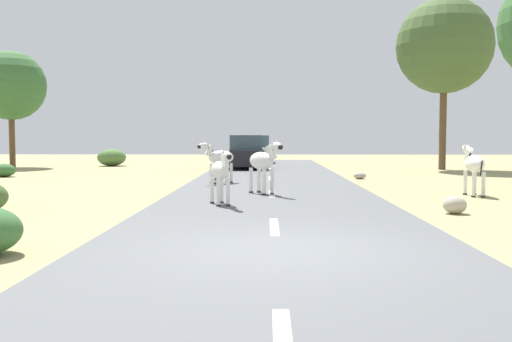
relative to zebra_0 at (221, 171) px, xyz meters
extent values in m
plane|color=#998E60|center=(1.38, -5.31, -0.88)|extent=(90.00, 90.00, 0.00)
cube|color=#56595B|center=(1.27, -5.31, -0.85)|extent=(6.00, 64.00, 0.05)
cube|color=silver|center=(1.27, -3.31, -0.82)|extent=(0.16, 2.00, 0.01)
cube|color=silver|center=(1.27, 2.69, -0.82)|extent=(0.16, 2.00, 0.01)
cube|color=silver|center=(1.27, 8.69, -0.82)|extent=(0.16, 2.00, 0.01)
cube|color=silver|center=(1.27, 14.69, -0.82)|extent=(0.16, 2.00, 0.01)
cube|color=silver|center=(1.27, 20.69, -0.82)|extent=(0.16, 2.00, 0.01)
ellipsoid|color=silver|center=(-0.03, 0.08, 0.02)|extent=(0.68, 1.03, 0.45)
cylinder|color=silver|center=(-0.04, -0.26, -0.50)|extent=(0.12, 0.12, 0.65)
cylinder|color=#28231E|center=(-0.04, -0.26, -0.81)|extent=(0.14, 0.14, 0.04)
cylinder|color=silver|center=(0.19, -0.18, -0.50)|extent=(0.12, 0.12, 0.65)
cylinder|color=#28231E|center=(0.19, -0.18, -0.81)|extent=(0.14, 0.14, 0.04)
cylinder|color=silver|center=(-0.25, 0.33, -0.50)|extent=(0.12, 0.12, 0.65)
cylinder|color=#28231E|center=(-0.25, 0.33, -0.81)|extent=(0.14, 0.14, 0.04)
cylinder|color=silver|center=(-0.02, 0.41, -0.50)|extent=(0.12, 0.12, 0.65)
cylinder|color=#28231E|center=(-0.02, 0.41, -0.81)|extent=(0.14, 0.14, 0.04)
cylinder|color=silver|center=(0.13, -0.36, 0.25)|extent=(0.28, 0.38, 0.39)
cube|color=black|center=(0.13, -0.36, 0.33)|extent=(0.14, 0.31, 0.27)
ellipsoid|color=silver|center=(0.20, -0.57, 0.39)|extent=(0.30, 0.45, 0.21)
ellipsoid|color=black|center=(0.26, -0.73, 0.38)|extent=(0.16, 0.18, 0.13)
cone|color=silver|center=(0.11, -0.49, 0.50)|extent=(0.10, 0.10, 0.12)
cone|color=silver|center=(0.22, -0.45, 0.50)|extent=(0.10, 0.10, 0.12)
cylinder|color=black|center=(-0.19, 0.53, -0.07)|extent=(0.08, 0.14, 0.39)
ellipsoid|color=silver|center=(0.97, 2.72, 0.14)|extent=(0.97, 1.16, 0.52)
cylinder|color=silver|center=(1.05, 2.34, -0.45)|extent=(0.15, 0.15, 0.75)
cylinder|color=#28231E|center=(1.05, 2.34, -0.80)|extent=(0.17, 0.17, 0.05)
cylinder|color=silver|center=(1.28, 2.50, -0.45)|extent=(0.15, 0.15, 0.75)
cylinder|color=#28231E|center=(1.28, 2.50, -0.80)|extent=(0.17, 0.17, 0.05)
cylinder|color=silver|center=(0.65, 2.95, -0.45)|extent=(0.15, 0.15, 0.75)
cylinder|color=#28231E|center=(0.65, 2.95, -0.80)|extent=(0.17, 0.17, 0.05)
cylinder|color=silver|center=(0.89, 3.10, -0.45)|extent=(0.15, 0.15, 0.75)
cylinder|color=#28231E|center=(0.89, 3.10, -0.80)|extent=(0.17, 0.17, 0.05)
cylinder|color=silver|center=(1.25, 2.28, 0.41)|extent=(0.38, 0.44, 0.44)
cube|color=black|center=(1.25, 2.28, 0.50)|extent=(0.23, 0.33, 0.30)
ellipsoid|color=silver|center=(1.39, 2.06, 0.57)|extent=(0.43, 0.51, 0.24)
ellipsoid|color=black|center=(1.50, 1.90, 0.55)|extent=(0.21, 0.22, 0.14)
cone|color=silver|center=(1.27, 2.13, 0.69)|extent=(0.12, 0.12, 0.14)
cone|color=silver|center=(1.39, 2.20, 0.69)|extent=(0.12, 0.12, 0.14)
cylinder|color=black|center=(0.67, 3.18, 0.04)|extent=(0.12, 0.15, 0.44)
ellipsoid|color=silver|center=(-0.52, 6.46, 0.10)|extent=(1.07, 1.00, 0.50)
cylinder|color=silver|center=(-0.87, 6.34, -0.47)|extent=(0.15, 0.15, 0.72)
cylinder|color=#28231E|center=(-0.87, 6.34, -0.80)|extent=(0.17, 0.17, 0.05)
cylinder|color=silver|center=(-0.70, 6.14, -0.47)|extent=(0.15, 0.15, 0.72)
cylinder|color=#28231E|center=(-0.70, 6.14, -0.80)|extent=(0.17, 0.17, 0.05)
cylinder|color=silver|center=(-0.34, 6.78, -0.47)|extent=(0.15, 0.15, 0.72)
cylinder|color=#28231E|center=(-0.34, 6.78, -0.80)|extent=(0.17, 0.17, 0.05)
cylinder|color=silver|center=(-0.17, 6.58, -0.47)|extent=(0.15, 0.15, 0.72)
cylinder|color=#28231E|center=(-0.17, 6.58, -0.80)|extent=(0.17, 0.17, 0.05)
cylinder|color=silver|center=(-0.90, 6.14, 0.35)|extent=(0.41, 0.39, 0.42)
cube|color=black|center=(-0.90, 6.14, 0.44)|extent=(0.29, 0.25, 0.29)
ellipsoid|color=silver|center=(-1.09, 5.98, 0.51)|extent=(0.47, 0.44, 0.23)
ellipsoid|color=black|center=(-1.23, 5.86, 0.49)|extent=(0.21, 0.21, 0.14)
cone|color=silver|center=(-1.05, 6.10, 0.62)|extent=(0.12, 0.12, 0.13)
cone|color=silver|center=(-0.96, 6.00, 0.62)|extent=(0.12, 0.12, 0.13)
cylinder|color=black|center=(-0.12, 6.80, 0.00)|extent=(0.14, 0.12, 0.42)
ellipsoid|color=silver|center=(7.14, 2.68, 0.06)|extent=(0.43, 1.07, 0.50)
cylinder|color=silver|center=(7.27, 3.03, -0.51)|extent=(0.11, 0.11, 0.73)
cylinder|color=#28231E|center=(7.27, 3.03, -0.85)|extent=(0.12, 0.12, 0.05)
cylinder|color=silver|center=(7.00, 3.03, -0.51)|extent=(0.11, 0.11, 0.73)
cylinder|color=#28231E|center=(7.00, 3.03, -0.85)|extent=(0.12, 0.12, 0.05)
cylinder|color=silver|center=(7.27, 2.33, -0.51)|extent=(0.11, 0.11, 0.73)
cylinder|color=#28231E|center=(7.27, 2.33, -0.85)|extent=(0.12, 0.12, 0.05)
cylinder|color=silver|center=(7.00, 2.33, -0.51)|extent=(0.11, 0.11, 0.73)
cylinder|color=#28231E|center=(7.00, 2.33, -0.85)|extent=(0.12, 0.12, 0.05)
cylinder|color=silver|center=(7.14, 3.19, 0.32)|extent=(0.20, 0.38, 0.43)
cube|color=black|center=(7.14, 3.19, 0.41)|extent=(0.04, 0.35, 0.29)
ellipsoid|color=silver|center=(7.14, 3.44, 0.48)|extent=(0.20, 0.47, 0.23)
ellipsoid|color=black|center=(7.14, 3.63, 0.46)|extent=(0.14, 0.16, 0.14)
cone|color=silver|center=(7.21, 3.32, 0.60)|extent=(0.09, 0.09, 0.14)
cone|color=silver|center=(7.07, 3.32, 0.60)|extent=(0.09, 0.09, 0.14)
cylinder|color=black|center=(7.13, 2.15, -0.03)|extent=(0.04, 0.15, 0.43)
cube|color=white|center=(0.41, 22.44, -0.25)|extent=(1.82, 4.21, 0.80)
cube|color=#334751|center=(0.41, 22.64, 0.53)|extent=(1.65, 2.21, 0.76)
cube|color=black|center=(0.42, 20.28, -0.52)|extent=(1.71, 0.17, 0.24)
cylinder|color=black|center=(-0.48, 21.09, -0.49)|extent=(0.22, 0.68, 0.68)
cylinder|color=black|center=(1.32, 21.09, -0.49)|extent=(0.22, 0.68, 0.68)
cylinder|color=black|center=(-0.49, 23.79, -0.49)|extent=(0.22, 0.68, 0.68)
cylinder|color=black|center=(1.31, 23.79, -0.49)|extent=(0.22, 0.68, 0.68)
cube|color=black|center=(0.00, 15.81, -0.25)|extent=(1.99, 4.28, 0.80)
cube|color=#334751|center=(0.01, 15.61, 0.53)|extent=(1.74, 2.27, 0.76)
cube|color=black|center=(-0.09, 17.97, -0.52)|extent=(1.72, 0.24, 0.24)
cylinder|color=black|center=(0.84, 17.20, -0.49)|extent=(0.25, 0.69, 0.68)
cylinder|color=black|center=(-0.96, 17.12, -0.49)|extent=(0.25, 0.69, 0.68)
cylinder|color=black|center=(0.96, 14.50, -0.49)|extent=(0.25, 0.69, 0.68)
cylinder|color=black|center=(-0.83, 14.42, -0.49)|extent=(0.25, 0.69, 0.68)
cylinder|color=brown|center=(-13.18, 17.57, 0.63)|extent=(0.32, 0.32, 3.02)
sphere|color=#386633|center=(-13.18, 17.57, 3.68)|extent=(3.85, 3.85, 3.85)
cylinder|color=brown|center=(10.24, 15.73, 1.33)|extent=(0.36, 0.36, 4.42)
sphere|color=#425B2D|center=(10.24, 15.73, 5.50)|extent=(4.90, 4.90, 4.90)
ellipsoid|color=#386633|center=(-10.11, 10.04, -0.59)|extent=(0.94, 0.85, 0.57)
ellipsoid|color=#4C7038|center=(-7.96, 18.92, -0.38)|extent=(1.66, 1.49, 0.99)
ellipsoid|color=#A89E8C|center=(5.33, -1.09, -0.68)|extent=(0.52, 0.49, 0.39)
ellipsoid|color=#A89E8C|center=(4.90, 9.18, -0.74)|extent=(0.50, 0.43, 0.28)
camera|label=1|loc=(1.14, -13.66, 0.85)|focal=39.44mm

